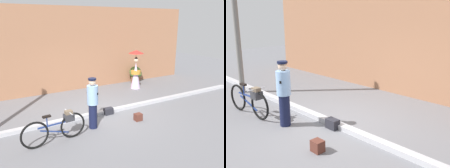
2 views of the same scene
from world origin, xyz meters
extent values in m
plane|color=slate|center=(0.00, 0.00, 0.00)|extent=(30.00, 30.00, 0.00)
cube|color=#9E6B4C|center=(0.00, 3.57, 1.96)|extent=(14.00, 0.40, 3.92)
cube|color=#B2B2B7|center=(0.00, 0.00, 0.06)|extent=(14.00, 0.20, 0.12)
torus|color=black|center=(-1.44, -1.10, 0.38)|extent=(0.76, 0.12, 0.75)
torus|color=black|center=(-2.52, -1.19, 0.38)|extent=(0.76, 0.12, 0.75)
cube|color=navy|center=(-1.98, -1.14, 0.54)|extent=(0.91, 0.11, 0.04)
cube|color=navy|center=(-1.98, -1.14, 0.33)|extent=(0.79, 0.10, 0.29)
cylinder|color=navy|center=(-2.17, -1.16, 0.66)|extent=(0.03, 0.03, 0.31)
cube|color=black|center=(-2.17, -1.16, 0.82)|extent=(0.23, 0.11, 0.05)
cylinder|color=silver|center=(-1.55, -1.11, 0.80)|extent=(0.07, 0.48, 0.03)
cube|color=#333338|center=(-1.55, -1.11, 0.65)|extent=(0.28, 0.24, 0.20)
cube|color=#72604C|center=(-1.55, -1.11, 0.78)|extent=(0.21, 0.18, 0.14)
cylinder|color=#141938|center=(-0.68, -0.84, 0.39)|extent=(0.26, 0.26, 0.79)
cylinder|color=#8CB2E0|center=(-0.68, -0.84, 1.08)|extent=(0.34, 0.34, 0.59)
sphere|color=#D8B293|center=(-0.68, -0.84, 1.49)|extent=(0.21, 0.21, 0.21)
cylinder|color=black|center=(-0.68, -0.84, 1.58)|extent=(0.25, 0.25, 0.05)
cube|color=black|center=(-0.68, -0.84, 1.14)|extent=(0.26, 0.33, 0.06)
cube|color=#592D23|center=(0.87, -1.10, 0.12)|extent=(0.24, 0.20, 0.24)
cube|color=#47241C|center=(0.87, -1.17, 0.18)|extent=(0.21, 0.07, 0.09)
cube|color=#26262D|center=(0.27, -0.13, 0.12)|extent=(0.32, 0.20, 0.24)
cube|color=black|center=(0.27, -0.19, 0.18)|extent=(0.27, 0.07, 0.09)
cylinder|color=slate|center=(-4.17, -0.31, 2.40)|extent=(0.18, 0.18, 4.80)
camera|label=1|loc=(-3.51, -6.90, 3.25)|focal=37.03mm
camera|label=2|loc=(4.64, -4.19, 2.70)|focal=42.92mm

